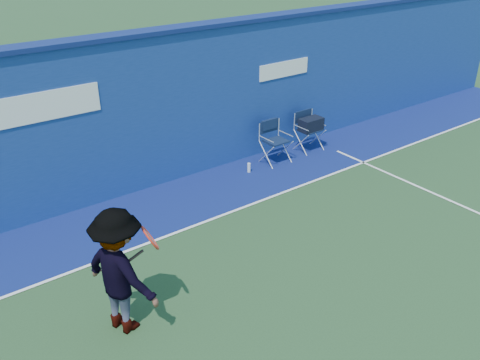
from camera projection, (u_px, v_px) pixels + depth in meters
ground at (321, 330)px, 6.74m from camera, size 80.00×80.00×0.00m
stadium_wall at (135, 114)px, 9.76m from camera, size 24.00×0.50×3.08m
out_of_bounds_strip at (168, 206)px, 9.68m from camera, size 24.00×1.80×0.01m
court_lines at (291, 305)px, 7.17m from camera, size 24.00×12.00×0.01m
directors_chair_left at (275, 149)px, 11.35m from camera, size 0.56×0.52×0.94m
directors_chair_right at (309, 135)px, 11.92m from camera, size 0.55×0.49×0.92m
water_bottle at (249, 168)px, 10.95m from camera, size 0.07×0.07×0.21m
tennis_player at (120, 272)px, 6.43m from camera, size 1.03×1.30×1.77m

